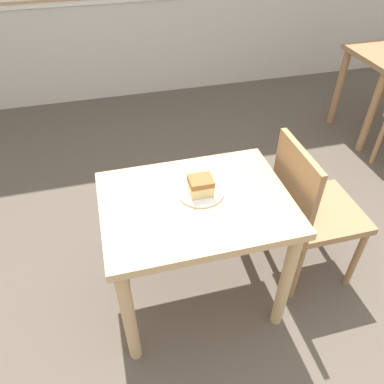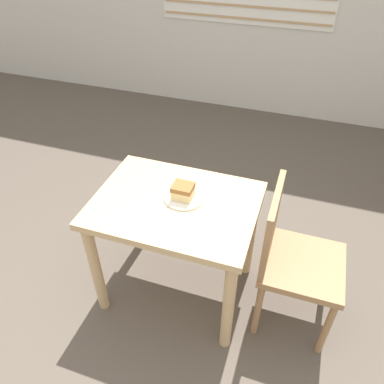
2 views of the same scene
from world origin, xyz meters
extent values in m
plane|color=brown|center=(0.00, 0.00, 0.00)|extent=(14.00, 14.00, 0.00)
cube|color=tan|center=(-0.30, 2.98, 0.97)|extent=(1.68, 0.01, 0.02)
cube|color=tan|center=(-0.30, 2.98, 1.08)|extent=(1.68, 0.01, 0.02)
cube|color=tan|center=(-0.08, 0.41, 0.69)|extent=(0.85, 0.64, 0.04)
cylinder|color=tan|center=(-0.45, 0.14, 0.33)|extent=(0.06, 0.06, 0.67)
cylinder|color=tan|center=(0.30, 0.14, 0.33)|extent=(0.06, 0.06, 0.67)
cylinder|color=tan|center=(-0.45, 0.68, 0.33)|extent=(0.06, 0.06, 0.67)
cylinder|color=tan|center=(0.30, 0.68, 0.33)|extent=(0.06, 0.06, 0.67)
cube|color=#9E754C|center=(0.62, 0.44, 0.45)|extent=(0.41, 0.41, 0.04)
cylinder|color=#9E754C|center=(0.79, 0.26, 0.21)|extent=(0.04, 0.04, 0.43)
cylinder|color=#9E754C|center=(0.79, 0.61, 0.21)|extent=(0.04, 0.04, 0.43)
cylinder|color=#9E754C|center=(0.44, 0.26, 0.21)|extent=(0.04, 0.04, 0.43)
cylinder|color=#9E754C|center=(0.44, 0.61, 0.21)|extent=(0.04, 0.04, 0.43)
cube|color=#9E754C|center=(0.42, 0.44, 0.67)|extent=(0.03, 0.39, 0.41)
cylinder|color=white|center=(-0.04, 0.46, 0.71)|extent=(0.22, 0.22, 0.01)
cube|color=#E5CC89|center=(-0.04, 0.45, 0.74)|extent=(0.10, 0.09, 0.05)
cube|color=#936033|center=(-0.04, 0.45, 0.78)|extent=(0.11, 0.09, 0.03)
camera|label=1|loc=(-0.41, -0.79, 1.82)|focal=35.00mm
camera|label=2|loc=(0.48, -0.95, 1.96)|focal=35.00mm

